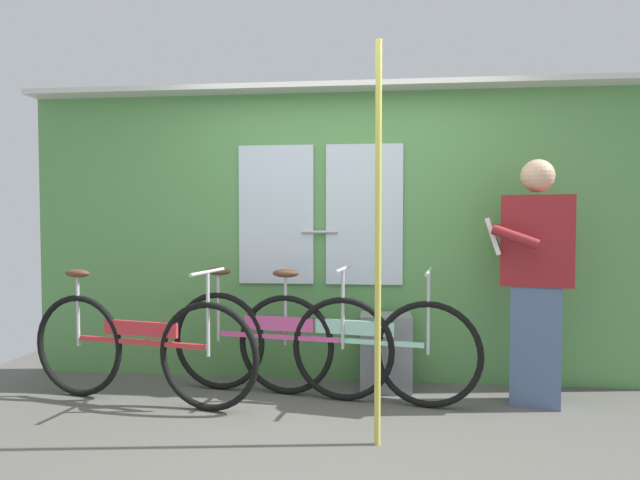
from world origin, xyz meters
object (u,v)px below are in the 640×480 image
(bicycle_near_door, at_px, (278,342))
(passenger_reading_newspaper, at_px, (534,276))
(handrail_pole, at_px, (378,245))
(trash_bin_by_wall, at_px, (386,352))
(bicycle_leaning_behind, at_px, (140,347))
(bicycle_by_pole, at_px, (353,346))

(bicycle_near_door, height_order, passenger_reading_newspaper, passenger_reading_newspaper)
(handrail_pole, bearing_deg, bicycle_near_door, 132.35)
(passenger_reading_newspaper, height_order, trash_bin_by_wall, passenger_reading_newspaper)
(bicycle_near_door, xyz_separation_m, passenger_reading_newspaper, (1.80, -0.03, 0.50))
(bicycle_near_door, height_order, trash_bin_by_wall, bicycle_near_door)
(trash_bin_by_wall, xyz_separation_m, handrail_pole, (-0.07, -0.99, 0.86))
(bicycle_near_door, distance_m, trash_bin_by_wall, 0.82)
(bicycle_leaning_behind, relative_size, trash_bin_by_wall, 3.10)
(bicycle_leaning_behind, relative_size, bicycle_by_pole, 1.01)
(trash_bin_by_wall, bearing_deg, bicycle_by_pole, -130.31)
(bicycle_by_pole, height_order, trash_bin_by_wall, bicycle_by_pole)
(bicycle_near_door, relative_size, handrail_pole, 0.74)
(bicycle_near_door, bearing_deg, passenger_reading_newspaper, 8.25)
(trash_bin_by_wall, relative_size, handrail_pole, 0.25)
(bicycle_near_door, bearing_deg, bicycle_by_pole, 1.79)
(bicycle_leaning_behind, relative_size, passenger_reading_newspaper, 1.04)
(bicycle_leaning_behind, distance_m, bicycle_by_pole, 1.49)
(passenger_reading_newspaper, bearing_deg, handrail_pole, 49.56)
(bicycle_leaning_behind, xyz_separation_m, handrail_pole, (1.64, -0.52, 0.75))
(passenger_reading_newspaper, xyz_separation_m, handrail_pole, (-1.08, -0.76, 0.25))
(bicycle_leaning_behind, relative_size, handrail_pole, 0.77)
(passenger_reading_newspaper, bearing_deg, trash_bin_by_wall, 1.30)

